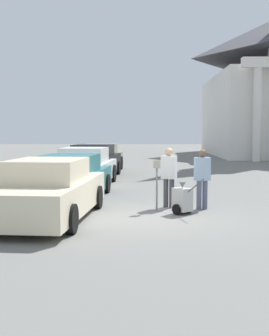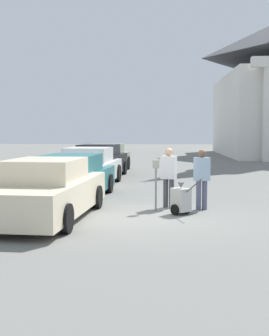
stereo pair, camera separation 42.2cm
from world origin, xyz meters
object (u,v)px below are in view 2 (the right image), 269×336
parking_meter (156,176)px  parked_car_cream (47,191)px  person_supervisor (202,176)px  equipment_cart (181,200)px  parked_car_white (89,168)px  person_worker (169,174)px  parked_car_black (100,162)px  parked_car_teal (72,179)px  parked_car_sage (106,159)px

parking_meter → parked_car_cream: bearing=-155.2°
person_supervisor → equipment_cart: 1.11m
parked_car_cream → parking_meter: bearing=29.2°
parked_car_white → person_supervisor: size_ratio=2.86×
person_worker → parking_meter: bearing=77.1°
parked_car_white → parked_car_black: parked_car_black is taller
parked_car_cream → equipment_cart: 3.42m
parked_car_teal → person_supervisor: (3.92, -1.76, 0.28)m
parking_meter → equipment_cart: (0.65, -0.48, -0.57)m
parked_car_white → parking_meter: size_ratio=3.44×
parked_car_white → person_supervisor: 6.73m
parked_car_sage → person_worker: bearing=-70.7°
parked_car_teal → parking_meter: bearing=-32.9°
parked_car_cream → person_supervisor: person_supervisor is taller
parked_car_white → parking_meter: 6.33m
person_supervisor → parked_car_teal: bearing=-35.0°
parked_car_cream → parked_car_sage: 13.13m
parked_car_cream → equipment_cart: size_ratio=5.33×
parked_car_cream → person_worker: bearing=35.2°
parked_car_teal → parked_car_cream: bearing=-85.6°
parked_car_white → parked_car_sage: bearing=94.4°
parked_car_white → equipment_cart: (3.32, -6.22, -0.31)m
person_worker → parked_car_sage: bearing=-56.0°
person_supervisor → person_worker: bearing=-29.3°
parked_car_white → parked_car_sage: 6.16m
parking_meter → equipment_cart: parking_meter is taller
parking_meter → equipment_cart: size_ratio=1.39×
parked_car_sage → parked_car_cream: bearing=-85.6°
parked_car_black → person_supervisor: 9.56m
parked_car_teal → parked_car_sage: size_ratio=1.09×
person_supervisor → parked_car_black: bearing=-76.7°
parking_meter → person_supervisor: person_supervisor is taller
parked_car_cream → parked_car_sage: parked_car_cream is taller
parking_meter → person_supervisor: size_ratio=0.83×
person_supervisor → parked_car_white: bearing=-65.2°
parked_car_black → person_worker: size_ratio=2.87×
parked_car_sage → parked_car_white: bearing=-85.6°
parked_car_cream → parked_car_teal: 3.26m
person_worker → person_supervisor: size_ratio=1.01×
parked_car_black → person_supervisor: person_supervisor is taller
parked_car_white → person_supervisor: person_supervisor is taller
parked_car_teal → parked_car_black: 6.95m
person_worker → person_supervisor: 0.95m
person_supervisor → equipment_cart: person_supervisor is taller
parking_meter → person_worker: 0.68m
equipment_cart → parked_car_sage: bearing=66.0°
parked_car_cream → parked_car_white: (0.00, 6.97, 0.01)m
parked_car_sage → equipment_cart: 12.82m
parked_car_cream → parked_car_black: parked_car_black is taller
parked_car_white → person_worker: bearing=-55.3°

